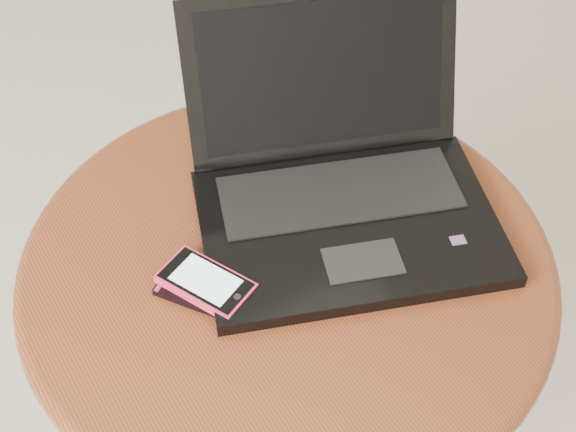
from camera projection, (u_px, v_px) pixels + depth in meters
table at (287, 310)px, 1.04m from camera, size 0.63×0.63×0.50m
laptop at (341, 181)px, 0.99m from camera, size 0.43×0.42×0.22m
phone_black at (205, 290)px, 0.92m from camera, size 0.10×0.12×0.01m
phone_pink at (206, 283)px, 0.91m from camera, size 0.09×0.12×0.01m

